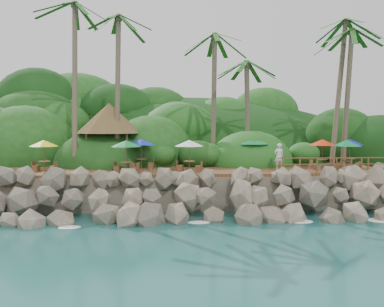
{
  "coord_description": "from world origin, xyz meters",
  "views": [
    {
      "loc": [
        -1.86,
        -21.94,
        5.35
      ],
      "look_at": [
        0.0,
        6.0,
        3.4
      ],
      "focal_mm": 39.27,
      "sensor_mm": 36.0,
      "label": 1
    }
  ],
  "objects": [
    {
      "name": "terrace",
      "position": [
        0.0,
        6.0,
        2.2
      ],
      "size": [
        26.0,
        5.0,
        0.2
      ],
      "primitive_type": "cube",
      "color": "brown",
      "rests_on": "land_base"
    },
    {
      "name": "foam_line",
      "position": [
        0.0,
        0.3,
        0.03
      ],
      "size": [
        25.2,
        0.8,
        0.06
      ],
      "color": "white",
      "rests_on": "ground"
    },
    {
      "name": "waiter",
      "position": [
        5.85,
        5.74,
        3.19
      ],
      "size": [
        0.7,
        0.51,
        1.78
      ],
      "primitive_type": "imported",
      "rotation": [
        0.0,
        0.0,
        3.28
      ],
      "color": "silver",
      "rests_on": "terrace"
    },
    {
      "name": "railing",
      "position": [
        9.36,
        3.65,
        2.91
      ],
      "size": [
        8.3,
        0.1,
        1.0
      ],
      "color": "brown",
      "rests_on": "terrace"
    },
    {
      "name": "land_base",
      "position": [
        0.0,
        16.0,
        1.05
      ],
      "size": [
        32.0,
        25.2,
        2.1
      ],
      "primitive_type": "cube",
      "color": "gray",
      "rests_on": "ground"
    },
    {
      "name": "palms",
      "position": [
        2.62,
        8.67,
        12.39
      ],
      "size": [
        25.73,
        7.06,
        13.13
      ],
      "color": "brown",
      "rests_on": "ground"
    },
    {
      "name": "dining_clusters",
      "position": [
        2.36,
        5.97,
        4.0
      ],
      "size": [
        22.43,
        5.06,
        2.05
      ],
      "color": "brown",
      "rests_on": "terrace"
    },
    {
      "name": "jungle_foliage",
      "position": [
        0.0,
        15.0,
        0.0
      ],
      "size": [
        44.0,
        16.0,
        12.0
      ],
      "primitive_type": null,
      "color": "#143811",
      "rests_on": "ground"
    },
    {
      "name": "palapa",
      "position": [
        -5.88,
        9.15,
        5.79
      ],
      "size": [
        4.76,
        4.76,
        4.6
      ],
      "color": "brown",
      "rests_on": "ground"
    },
    {
      "name": "ground",
      "position": [
        0.0,
        0.0,
        0.0
      ],
      "size": [
        140.0,
        140.0,
        0.0
      ],
      "primitive_type": "plane",
      "color": "#19514F",
      "rests_on": "ground"
    },
    {
      "name": "jungle_hill",
      "position": [
        0.0,
        23.5,
        0.0
      ],
      "size": [
        44.8,
        28.0,
        15.4
      ],
      "primitive_type": "ellipsoid",
      "color": "#143811",
      "rests_on": "ground"
    },
    {
      "name": "seawall",
      "position": [
        0.0,
        2.0,
        1.15
      ],
      "size": [
        29.0,
        4.0,
        2.3
      ],
      "primitive_type": null,
      "color": "gray",
      "rests_on": "ground"
    }
  ]
}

